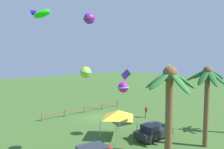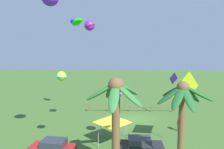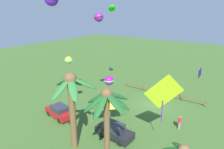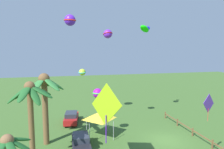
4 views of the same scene
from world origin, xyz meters
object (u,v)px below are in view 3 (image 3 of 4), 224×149
kite_ball_3 (109,81)px  kite_ball_4 (99,17)px  kite_diamond_0 (164,93)px  parked_car_0 (114,131)px  parked_car_1 (59,111)px  spectator_0 (180,122)px  kite_ball_2 (69,60)px  kite_diamond_5 (200,73)px  festival_tent (108,101)px  palm_tree_2 (72,95)px  kite_fish_6 (112,8)px  palm_tree_0 (107,111)px

kite_ball_3 → kite_ball_4: kite_ball_4 is taller
kite_diamond_0 → kite_ball_3: (6.41, -0.47, -0.39)m
parked_car_0 → parked_car_1: size_ratio=0.96×
spectator_0 → kite_ball_4: size_ratio=1.15×
parked_car_0 → kite_ball_3: kite_ball_3 is taller
kite_ball_2 → kite_diamond_5: kite_ball_2 is taller
kite_diamond_0 → kite_ball_3: 6.43m
kite_ball_2 → kite_ball_4: size_ratio=0.92×
parked_car_1 → kite_diamond_0: (-11.97, -2.17, 4.74)m
parked_car_1 → festival_tent: 6.16m
parked_car_1 → kite_ball_2: kite_ball_2 is taller
kite_ball_3 → kite_diamond_5: kite_diamond_5 is taller
festival_tent → kite_ball_2: kite_ball_2 is taller
palm_tree_2 → kite_fish_6: 15.78m
kite_ball_3 → kite_diamond_0: bearing=175.8°
kite_ball_3 → kite_diamond_5: bearing=-133.8°
kite_fish_6 → spectator_0: bearing=160.9°
kite_ball_4 → kite_diamond_5: kite_ball_4 is taller
kite_ball_3 → kite_fish_6: bearing=-55.8°
palm_tree_0 → kite_ball_4: 12.34m
palm_tree_2 → spectator_0: (-7.06, -8.77, -4.55)m
festival_tent → kite_diamond_0: (-6.80, 0.71, 3.02)m
spectator_0 → kite_fish_6: 17.55m
festival_tent → spectator_0: bearing=-157.4°
kite_ball_2 → kite_diamond_5: 15.46m
palm_tree_2 → kite_ball_2: (4.98, -4.29, 1.54)m
parked_car_0 → parked_car_1: same height
palm_tree_0 → kite_ball_4: kite_ball_4 is taller
festival_tent → kite_ball_3: (-0.40, 0.24, 2.64)m
parked_car_0 → spectator_0: (-4.88, -5.40, 0.06)m
palm_tree_0 → festival_tent: bearing=-52.8°
palm_tree_2 → parked_car_0: (-2.19, -3.37, -4.62)m
palm_tree_2 → spectator_0: bearing=-128.8°
palm_tree_2 → kite_fish_6: (5.13, -12.99, 7.35)m
palm_tree_2 → kite_ball_2: bearing=-40.7°
palm_tree_0 → kite_ball_3: bearing=-54.1°
spectator_0 → kite_ball_3: kite_ball_3 is taller
parked_car_0 → kite_fish_6: (7.31, -9.61, 11.96)m
palm_tree_0 → kite_ball_3: palm_tree_0 is taller
spectator_0 → kite_diamond_5: kite_diamond_5 is taller
kite_ball_3 → palm_tree_0: bearing=125.9°
palm_tree_2 → kite_ball_4: kite_ball_4 is taller
parked_car_1 → kite_diamond_0: 13.06m
kite_diamond_0 → kite_diamond_5: bearing=-97.6°
kite_diamond_0 → palm_tree_2: bearing=37.7°
kite_ball_2 → kite_fish_6: (0.14, -8.69, 5.81)m
kite_diamond_0 → kite_ball_3: kite_diamond_0 is taller
festival_tent → kite_ball_2: 6.53m
palm_tree_0 → kite_ball_3: (4.46, -6.15, -0.40)m
kite_diamond_5 → kite_ball_4: bearing=30.6°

